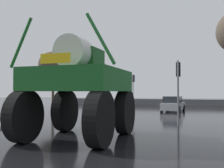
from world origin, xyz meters
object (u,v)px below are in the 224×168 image
traffic_signal_near_left (27,87)px  traffic_signal_near_right (178,78)px  oversize_sprayer (79,87)px  bare_tree_left (53,64)px  sedan_ahead (173,104)px  traffic_signal_far_left (133,83)px

traffic_signal_near_left → traffic_signal_near_right: 10.75m
oversize_sprayer → bare_tree_left: 21.07m
oversize_sprayer → traffic_signal_near_right: (3.60, 5.79, 0.63)m
oversize_sprayer → bare_tree_left: size_ratio=0.81×
sedan_ahead → traffic_signal_far_left: bearing=61.9°
traffic_signal_far_left → traffic_signal_near_left: bearing=-105.9°
oversize_sprayer → traffic_signal_near_left: 9.20m
traffic_signal_far_left → bare_tree_left: size_ratio=0.60×
oversize_sprayer → traffic_signal_near_right: size_ratio=1.43×
traffic_signal_near_right → bare_tree_left: bare_tree_left is taller
traffic_signal_near_left → bare_tree_left: bare_tree_left is taller
bare_tree_left → traffic_signal_near_right: bearing=-35.7°
oversize_sprayer → traffic_signal_far_left: bearing=6.9°
traffic_signal_near_right → traffic_signal_far_left: bearing=114.5°
sedan_ahead → traffic_signal_near_right: bearing=-167.1°
traffic_signal_far_left → bare_tree_left: (-9.03, -3.26, 2.30)m
sedan_ahead → traffic_signal_near_left: size_ratio=1.31×
traffic_signal_near_left → traffic_signal_far_left: (4.13, 14.47, 0.62)m
traffic_signal_near_right → bare_tree_left: 19.41m
traffic_signal_near_right → bare_tree_left: (-15.64, 11.22, 2.48)m
sedan_ahead → traffic_signal_near_right: (1.60, -11.25, 2.08)m
traffic_signal_near_right → traffic_signal_far_left: size_ratio=0.94×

